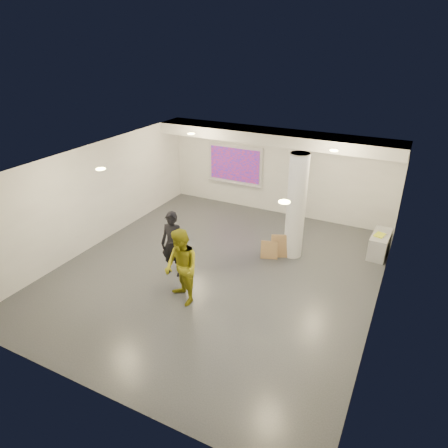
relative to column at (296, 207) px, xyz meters
The scene contains 20 objects.
floor 2.78m from the column, 129.81° to the right, with size 8.00×9.00×0.01m, color #33363A.
ceiling 2.78m from the column, 129.81° to the right, with size 8.00×9.00×0.01m, color white.
wall_back 3.09m from the column, 119.05° to the left, with size 8.00×0.01×3.00m, color silver.
wall_front 6.48m from the column, 103.39° to the right, with size 8.00×0.01×3.00m, color silver.
wall_left 5.79m from the column, 161.88° to the right, with size 0.01×9.00×3.00m, color silver.
wall_right 3.08m from the column, 35.75° to the right, with size 0.01×9.00×3.00m, color silver.
soffit_band 2.94m from the column, 124.90° to the left, with size 8.00×1.10×0.36m, color silver.
downlight_nw 4.05m from the column, 169.29° to the left, with size 0.22×0.22×0.02m, color #FAF186.
downlight_ne 1.78m from the column, 45.00° to the left, with size 0.22×0.22×0.02m, color #FAF186.
downlight_sw 5.17m from the column, 138.27° to the right, with size 0.22×0.22×0.02m, color #FAF186.
downlight_se 3.68m from the column, 78.02° to the right, with size 0.22×0.22×0.02m, color #FAF186.
column is the anchor object (origin of this frame).
projection_screen 4.08m from the column, 139.44° to the left, with size 2.10×0.13×1.42m.
credenza 2.76m from the column, 27.14° to the left, with size 0.47×1.13×0.66m, color #A0A2A5.
papers_stack 2.63m from the column, 26.02° to the left, with size 0.23×0.29×0.02m, color silver.
postit_pad 2.54m from the column, 24.91° to the left, with size 0.24×0.33×0.03m, color #E4F72D.
cardboard_back 1.21m from the column, 131.23° to the right, with size 0.63×0.06×0.69m, color olive.
cardboard_front 1.43m from the column, 136.39° to the right, with size 0.48×0.05×0.53m, color olive.
woman 3.49m from the column, 136.12° to the right, with size 0.64×0.42×1.77m, color black.
man 3.73m from the column, 116.26° to the right, with size 0.90×0.70×1.86m, color #9A9517.
Camera 1 is at (4.26, -8.05, 5.76)m, focal length 32.00 mm.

